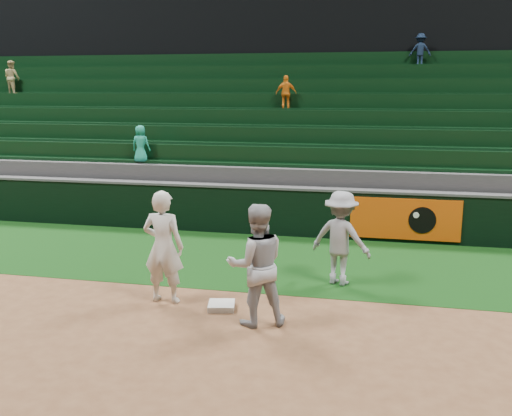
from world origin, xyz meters
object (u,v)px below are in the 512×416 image
Objects in this scene: baserunner at (256,265)px; base_coach at (341,238)px; first_baseman at (163,247)px; first_base at (221,306)px.

baserunner is 1.09× the size of base_coach.
first_base is at bearing 175.86° from first_baseman.
base_coach is (1.17, 2.16, -0.07)m from baserunner.
first_baseman is at bearing 173.86° from first_base.
first_base is 1.27m from baserunner.
first_baseman reaches higher than base_coach.
base_coach is at bearing -150.00° from first_baseman.
first_base is 0.22× the size of first_baseman.
first_base is 2.67m from base_coach.
first_base is 1.43m from first_baseman.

